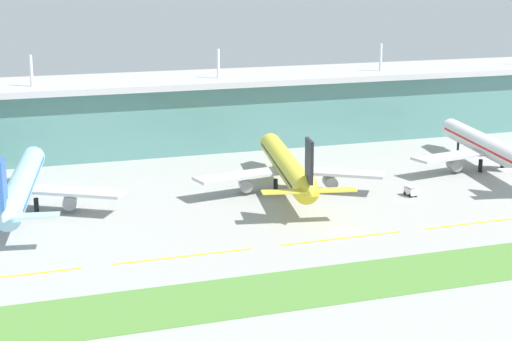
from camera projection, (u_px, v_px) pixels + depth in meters
name	position (u px, v px, depth m)	size (l,w,h in m)	color
ground_plane	(345.00, 231.00, 182.24)	(600.00, 600.00, 0.00)	#9E9E99
terminal_building	(214.00, 110.00, 269.29)	(288.00, 34.00, 31.00)	slate
airliner_near	(21.00, 185.00, 194.78)	(48.00, 67.05, 18.90)	#9ED1EA
airliner_middle	(287.00, 166.00, 213.37)	(47.74, 65.04, 18.90)	yellow
airliner_far	(490.00, 148.00, 235.23)	(47.83, 68.60, 18.90)	white
taxiway_stripe_west	(4.00, 277.00, 154.88)	(28.00, 0.70, 0.04)	yellow
taxiway_stripe_mid_west	(184.00, 256.00, 165.95)	(28.00, 0.70, 0.04)	yellow
taxiway_stripe_centre	(342.00, 238.00, 177.03)	(28.00, 0.70, 0.04)	yellow
taxiway_stripe_mid_east	(481.00, 223.00, 188.11)	(28.00, 0.70, 0.04)	yellow
grass_verge	(411.00, 274.00, 156.51)	(300.00, 18.00, 0.10)	#518438
baggage_cart	(411.00, 191.00, 209.90)	(1.98, 3.61, 2.48)	silver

